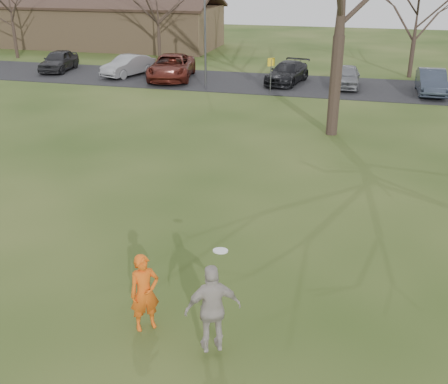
{
  "coord_description": "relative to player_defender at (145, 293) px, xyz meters",
  "views": [
    {
      "loc": [
        3.23,
        -8.27,
        6.87
      ],
      "look_at": [
        0.0,
        4.0,
        1.5
      ],
      "focal_mm": 43.11,
      "sensor_mm": 36.0,
      "label": 1
    }
  ],
  "objects": [
    {
      "name": "small_tree_row",
      "position": [
        5.01,
        29.94,
        3.06
      ],
      "size": [
        55.0,
        5.9,
        8.5
      ],
      "color": "#352821",
      "rests_on": "ground"
    },
    {
      "name": "catching_play",
      "position": [
        1.56,
        -0.48,
        0.23
      ],
      "size": [
        1.14,
        0.88,
        2.09
      ],
      "color": "#B1A69F",
      "rests_on": "ground"
    },
    {
      "name": "car_4",
      "position": [
        2.73,
        24.94,
        -0.15
      ],
      "size": [
        1.59,
        3.81,
        1.29
      ],
      "primitive_type": "imported",
      "rotation": [
        0.0,
        0.0,
        0.02
      ],
      "color": "slate",
      "rests_on": "parking_strip"
    },
    {
      "name": "car_2",
      "position": [
        -8.34,
        24.6,
        -0.02
      ],
      "size": [
        3.57,
        5.95,
        1.55
      ],
      "primitive_type": "imported",
      "rotation": [
        0.0,
        0.0,
        0.19
      ],
      "color": "#571C14",
      "rests_on": "parking_strip"
    },
    {
      "name": "car_3",
      "position": [
        -0.92,
        25.21,
        -0.15
      ],
      "size": [
        2.58,
        4.7,
        1.29
      ],
      "primitive_type": "imported",
      "rotation": [
        0.0,
        0.0,
        -0.18
      ],
      "color": "black",
      "rests_on": "parking_strip"
    },
    {
      "name": "parking_strip",
      "position": [
        0.62,
        24.88,
        -0.81
      ],
      "size": [
        62.0,
        6.5,
        0.04
      ],
      "primitive_type": "cube",
      "color": "black",
      "rests_on": "ground"
    },
    {
      "name": "player_defender",
      "position": [
        0.0,
        0.0,
        0.0
      ],
      "size": [
        0.72,
        0.69,
        1.66
      ],
      "primitive_type": "imported",
      "rotation": [
        0.0,
        0.0,
        0.7
      ],
      "color": "#EB5A13",
      "rests_on": "ground"
    },
    {
      "name": "car_1",
      "position": [
        -11.52,
        24.94,
        -0.12
      ],
      "size": [
        2.68,
        4.31,
        1.34
      ],
      "primitive_type": "imported",
      "rotation": [
        0.0,
        0.0,
        -0.34
      ],
      "color": "gray",
      "rests_on": "parking_strip"
    },
    {
      "name": "car_0",
      "position": [
        -16.94,
        25.38,
        -0.09
      ],
      "size": [
        2.24,
        4.34,
        1.41
      ],
      "primitive_type": "imported",
      "rotation": [
        0.0,
        0.0,
        0.14
      ],
      "color": "#272729",
      "rests_on": "parking_strip"
    },
    {
      "name": "building",
      "position": [
        -19.38,
        37.88,
        1.1
      ],
      "size": [
        20.6,
        8.5,
        5.14
      ],
      "color": "#8C6D4C",
      "rests_on": "ground"
    },
    {
      "name": "lamp_post",
      "position": [
        -5.38,
        22.38,
        3.14
      ],
      "size": [
        0.34,
        0.34,
        6.27
      ],
      "color": "#47474C",
      "rests_on": "ground"
    },
    {
      "name": "sign_yellow",
      "position": [
        -1.38,
        21.88,
        0.62
      ],
      "size": [
        0.35,
        0.35,
        2.08
      ],
      "color": "#47474C",
      "rests_on": "ground"
    },
    {
      "name": "car_5",
      "position": [
        7.49,
        24.28,
        -0.11
      ],
      "size": [
        1.52,
        4.18,
        1.37
      ],
      "primitive_type": "imported",
      "rotation": [
        0.0,
        0.0,
        0.02
      ],
      "color": "#2C3442",
      "rests_on": "parking_strip"
    },
    {
      "name": "ground",
      "position": [
        0.62,
        -0.12,
        -0.83
      ],
      "size": [
        120.0,
        120.0,
        0.0
      ],
      "primitive_type": "plane",
      "color": "#1E380F",
      "rests_on": "ground"
    }
  ]
}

